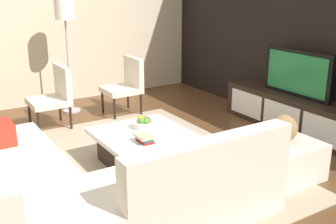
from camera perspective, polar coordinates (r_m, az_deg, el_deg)
name	(u,v)px	position (r m, az deg, el deg)	size (l,w,h in m)	color
ground_plane	(142,170)	(4.62, -3.66, -8.03)	(14.00, 14.00, 0.00)	brown
feature_wall_back	(317,28)	(5.96, 19.89, 10.90)	(6.40, 0.12, 2.80)	black
side_wall_left	(58,18)	(7.23, -15.00, 12.38)	(0.12, 5.20, 2.80)	beige
area_rug	(137,166)	(4.70, -4.25, -7.52)	(3.43, 2.70, 0.01)	tan
media_console	(293,113)	(5.96, 16.92, -0.16)	(2.23, 0.50, 0.50)	black
television	(297,73)	(5.82, 17.42, 5.13)	(1.10, 0.06, 0.63)	black
sectional_couch	(85,186)	(3.75, -11.40, -9.95)	(2.45, 2.43, 0.84)	beige
coffee_table	(145,149)	(4.66, -3.22, -5.06)	(1.06, 1.00, 0.38)	black
accent_chair_near	(55,93)	(6.01, -15.36, 2.50)	(0.55, 0.53, 0.87)	black
floor_lamp	(65,17)	(6.51, -14.05, 12.57)	(0.30, 0.30, 1.76)	#A5A5AA
ottoman	(281,159)	(4.57, 15.34, -6.23)	(0.70, 0.70, 0.40)	beige
fruit_bowl	(144,123)	(4.77, -3.28, -1.56)	(0.28, 0.28, 0.13)	silver
accent_chair_far	(127,82)	(6.46, -5.73, 4.08)	(0.52, 0.53, 0.87)	black
decorative_ball	(284,128)	(4.44, 15.70, -2.19)	(0.28, 0.28, 0.28)	#997247
book_stack	(145,138)	(4.35, -3.26, -3.63)	(0.21, 0.15, 0.09)	maroon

